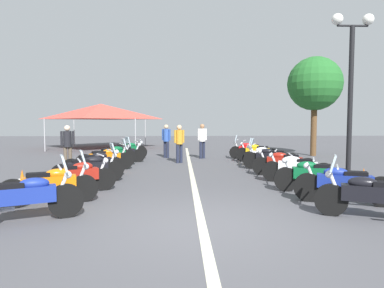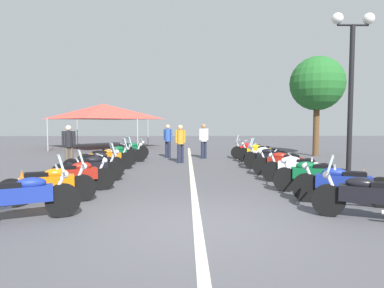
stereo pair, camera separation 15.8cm
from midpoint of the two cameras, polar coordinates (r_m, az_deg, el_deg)
name	(u,v)px [view 2 (the right image)]	position (r m, az deg, el deg)	size (l,w,h in m)	color
ground_plane	(198,226)	(5.96, 1.79, -14.14)	(80.00, 80.00, 0.00)	#4C4C51
lane_centre_stripe	(192,173)	(11.98, 0.33, -5.06)	(23.53, 0.16, 0.01)	beige
motorcycle_left_row_0	(23,196)	(6.84, -26.80, -8.14)	(1.04, 1.97, 1.22)	black
motorcycle_left_row_1	(49,184)	(8.03, -23.08, -6.38)	(0.99, 2.00, 1.20)	black
motorcycle_left_row_2	(76,176)	(9.09, -19.15, -5.23)	(1.16, 1.91, 0.98)	black
motorcycle_left_row_3	(89,168)	(10.47, -17.08, -3.95)	(1.09, 2.01, 1.20)	black
motorcycle_left_row_4	(95,163)	(11.59, -16.19, -3.22)	(0.94, 2.01, 1.00)	black
motorcycle_left_row_5	(106,158)	(13.03, -14.34, -2.36)	(1.09, 2.05, 1.22)	black
motorcycle_left_row_6	(115,155)	(14.28, -13.02, -1.81)	(1.14, 1.85, 1.23)	black
motorcycle_left_row_7	(123,153)	(15.37, -11.55, -1.52)	(0.93, 2.07, 0.98)	black
motorcycle_left_row_8	(129,150)	(16.75, -10.63, -1.03)	(1.02, 1.93, 1.01)	black
motorcycle_right_row_0	(369,196)	(7.07, 28.98, -7.89)	(1.04, 1.96, 1.20)	black
motorcycle_right_row_1	(342,184)	(8.12, 25.15, -6.31)	(1.00, 2.09, 1.01)	black
motorcycle_right_row_2	(312,175)	(9.21, 20.66, -5.09)	(0.77, 2.04, 1.00)	black
motorcycle_right_row_3	(297,168)	(10.47, 18.20, -4.00)	(0.98, 2.05, 1.00)	black
motorcycle_right_row_4	(284,163)	(11.71, 16.11, -3.16)	(0.89, 2.15, 1.00)	black
motorcycle_right_row_5	(271,158)	(13.11, 13.98, -2.32)	(0.99, 2.11, 1.22)	black
motorcycle_right_row_6	(267,155)	(14.26, 13.18, -1.91)	(0.77, 2.02, 1.19)	black
motorcycle_right_row_7	(259,152)	(15.47, 11.80, -1.42)	(0.95, 2.00, 1.01)	black
motorcycle_right_row_8	(250,150)	(16.73, 10.39, -1.02)	(0.83, 1.98, 1.21)	black
street_lamp_twin_globe	(352,69)	(10.71, 26.41, 11.63)	(0.32, 1.22, 4.95)	black
traffic_cone_0	(363,180)	(9.95, 28.08, -5.61)	(0.36, 0.36, 0.61)	orange
traffic_cone_1	(22,182)	(9.68, -27.06, -5.83)	(0.36, 0.36, 0.61)	orange
bystander_0	(168,138)	(17.11, -3.96, 1.00)	(0.32, 0.47, 1.74)	#1E2338
bystander_1	(69,143)	(14.13, -20.36, 0.18)	(0.32, 0.49, 1.73)	brown
bystander_2	(180,141)	(14.88, -1.73, 0.60)	(0.32, 0.47, 1.74)	#1E2338
bystander_3	(204,138)	(16.76, 2.33, 1.03)	(0.32, 0.48, 1.77)	#1E2338
roadside_tree_0	(317,84)	(19.42, 21.18, 9.72)	(2.93, 2.93, 5.44)	brown
event_tent	(104,112)	(24.69, -14.97, 5.49)	(6.39, 6.39, 3.20)	#E54C3F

